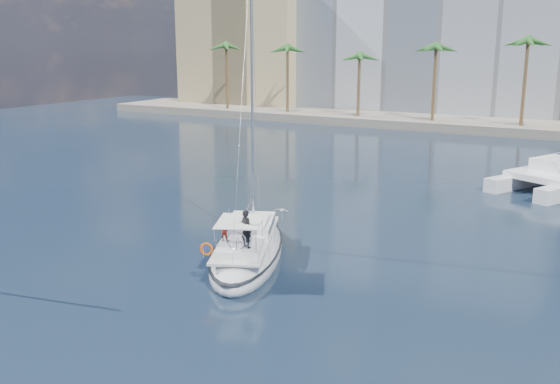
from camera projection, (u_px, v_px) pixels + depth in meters
The scene contains 9 objects.
ground at pixel (245, 264), 33.07m from camera, with size 160.00×160.00×0.00m, color black.
quay at pixel (484, 124), 84.79m from camera, with size 120.00×14.00×1.20m, color gray.
building_modern at pixel (427, 26), 97.53m from camera, with size 42.00×16.00×28.00m, color silver.
building_tan_left at pixel (251, 45), 108.99m from camera, with size 22.00×14.00×22.00m, color tan.
palm_left at pixel (254, 50), 95.18m from camera, with size 3.60×3.60×12.30m.
palm_centre at pixel (483, 52), 79.13m from camera, with size 3.60×3.60×12.30m.
main_sloop at pixel (248, 250), 33.68m from camera, with size 7.90×11.94×16.98m.
catamaran at pixel (556, 176), 49.59m from camera, with size 9.81×12.38×16.26m.
seagull at pixel (282, 210), 39.31m from camera, with size 1.00×0.43×0.18m.
Camera 1 is at (16.80, -26.44, 11.42)m, focal length 40.00 mm.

